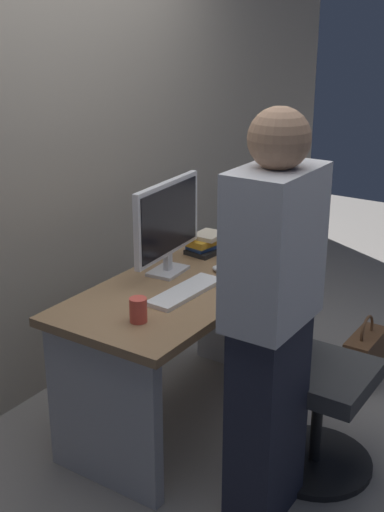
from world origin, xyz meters
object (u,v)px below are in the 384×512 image
keyboard (186,291)px  cell_phone (267,264)px  handbag (364,356)px  monitor (168,222)px  book_stack (206,243)px  office_chair (308,378)px  person_at_desk (271,323)px  cup_near_keyboard (138,310)px  desk (183,328)px  mouse (222,269)px

keyboard → cell_phone: bearing=-12.1°
cell_phone → handbag: (0.43, -0.41, -0.59)m
monitor → book_stack: bearing=0.3°
office_chair → book_stack: bearing=62.3°
person_at_desk → cell_phone: size_ratio=11.38×
keyboard → cell_phone: (0.53, -0.14, -0.01)m
cup_near_keyboard → cell_phone: cup_near_keyboard is taller
office_chair → person_at_desk: person_at_desk is taller
office_chair → keyboard: office_chair is taller
desk → keyboard: (-0.09, -0.07, 0.24)m
keyboard → monitor: bearing=54.3°
handbag → book_stack: bearing=120.1°
person_at_desk → desk: bearing=60.5°
mouse → handbag: 1.04m
handbag → cell_phone: bearing=136.2°
desk → monitor: (0.08, 0.14, 0.49)m
desk → cup_near_keyboard: 0.52m
cup_near_keyboard → mouse: bearing=-0.1°
mouse → cup_near_keyboard: (-0.66, 0.00, 0.04)m
office_chair → mouse: (0.22, 0.57, 0.31)m
keyboard → person_at_desk: bearing=-113.5°
cell_phone → person_at_desk: bearing=-143.4°
cup_near_keyboard → book_stack: bearing=14.2°
desk → keyboard: keyboard is taller
book_stack → handbag: (0.44, -0.77, -0.64)m
cup_near_keyboard → cell_phone: bearing=-8.8°
person_at_desk → mouse: (0.59, 0.57, -0.10)m
monitor → person_at_desk: bearing=-119.5°
cell_phone → monitor: bearing=143.9°
cell_phone → handbag: 0.84m
keyboard → book_stack: (0.52, 0.22, 0.04)m
office_chair → book_stack: office_chair is taller
mouse → cup_near_keyboard: size_ratio=0.96×
monitor → book_stack: size_ratio=2.44×
cell_phone → handbag: size_ratio=0.38×
mouse → book_stack: 0.30m
office_chair → keyboard: 0.66m
office_chair → mouse: bearing=69.5°
mouse → cell_phone: 0.26m
monitor → mouse: (0.14, -0.22, -0.24)m
person_at_desk → monitor: size_ratio=3.03×
mouse → cup_near_keyboard: cup_near_keyboard is taller
mouse → handbag: (0.65, -0.55, -0.61)m
monitor → cup_near_keyboard: 0.60m
keyboard → mouse: mouse is taller
desk → cup_near_keyboard: cup_near_keyboard is taller
office_chair → cup_near_keyboard: bearing=127.8°
office_chair → person_at_desk: bearing=179.1°
keyboard → mouse: 0.31m
cup_near_keyboard → office_chair: bearing=-52.2°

